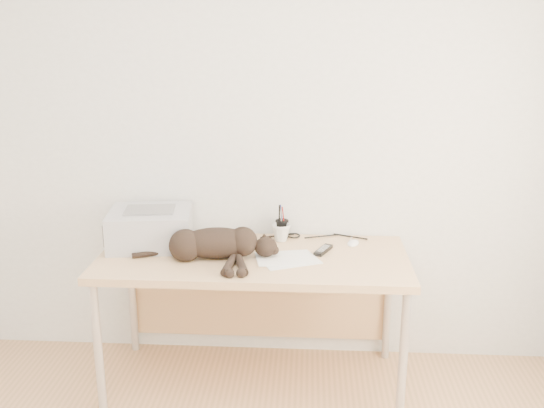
# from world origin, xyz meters

# --- Properties ---
(wall_back) EXTENTS (3.50, 0.00, 3.50)m
(wall_back) POSITION_xyz_m (0.00, 1.75, 1.30)
(wall_back) COLOR white
(wall_back) RESTS_ON floor
(desk) EXTENTS (1.60, 0.70, 0.74)m
(desk) POSITION_xyz_m (0.00, 1.48, 0.61)
(desk) COLOR tan
(desk) RESTS_ON floor
(printer) EXTENTS (0.48, 0.42, 0.20)m
(printer) POSITION_xyz_m (-0.57, 1.52, 0.84)
(printer) COLOR #A9A9AD
(printer) RESTS_ON desk
(papers) EXTENTS (0.36, 0.30, 0.01)m
(papers) POSITION_xyz_m (0.18, 1.34, 0.74)
(papers) COLOR white
(papers) RESTS_ON desk
(cat) EXTENTS (0.76, 0.35, 0.17)m
(cat) POSITION_xyz_m (-0.20, 1.34, 0.81)
(cat) COLOR black
(cat) RESTS_ON desk
(mug) EXTENTS (0.14, 0.14, 0.10)m
(mug) POSITION_xyz_m (0.13, 1.63, 0.79)
(mug) COLOR silver
(mug) RESTS_ON desk
(pen_cup) EXTENTS (0.07, 0.07, 0.19)m
(pen_cup) POSITION_xyz_m (0.14, 1.68, 0.79)
(pen_cup) COLOR black
(pen_cup) RESTS_ON desk
(remote_grey) EXTENTS (0.09, 0.19, 0.02)m
(remote_grey) POSITION_xyz_m (-0.25, 1.58, 0.75)
(remote_grey) COLOR slate
(remote_grey) RESTS_ON desk
(remote_black) EXTENTS (0.11, 0.16, 0.02)m
(remote_black) POSITION_xyz_m (0.36, 1.47, 0.75)
(remote_black) COLOR black
(remote_black) RESTS_ON desk
(mouse) EXTENTS (0.09, 0.12, 0.03)m
(mouse) POSITION_xyz_m (0.53, 1.60, 0.76)
(mouse) COLOR white
(mouse) RESTS_ON desk
(cable_tangle) EXTENTS (1.36, 0.08, 0.01)m
(cable_tangle) POSITION_xyz_m (0.00, 1.70, 0.75)
(cable_tangle) COLOR black
(cable_tangle) RESTS_ON desk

